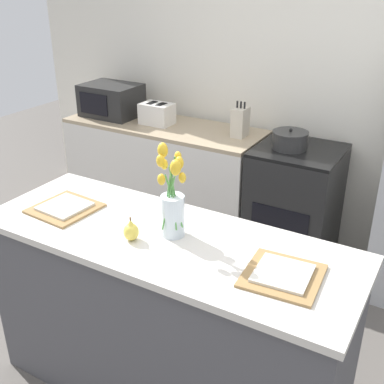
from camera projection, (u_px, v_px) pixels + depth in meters
The scene contains 12 objects.
back_wall at pixel (310, 72), 3.59m from camera, with size 5.20×0.08×2.70m.
kitchen_island at pixel (167, 318), 2.40m from camera, with size 1.80×0.66×0.95m.
back_counter at pixel (165, 174), 4.14m from camera, with size 1.68×0.60×0.89m.
stove_range at pixel (294, 204), 3.61m from camera, with size 0.60×0.61×0.89m.
flower_vase at pixel (172, 204), 2.14m from camera, with size 0.16×0.16×0.44m.
pear_figurine at pixel (131, 231), 2.14m from camera, with size 0.07×0.07×0.11m.
plate_setting_left at pixel (65, 208), 2.43m from camera, with size 0.32×0.32×0.02m.
plate_setting_right at pixel (283, 275), 1.90m from camera, with size 0.32×0.32×0.02m.
toaster at pixel (157, 114), 3.93m from camera, with size 0.28×0.18×0.17m.
cooking_pot at pixel (290, 140), 3.41m from camera, with size 0.25×0.25×0.15m.
microwave at pixel (111, 100), 4.14m from camera, with size 0.48×0.37×0.27m.
knife_block at pixel (240, 122), 3.63m from camera, with size 0.10×0.14×0.27m.
Camera 1 is at (1.07, -1.58, 2.06)m, focal length 45.00 mm.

